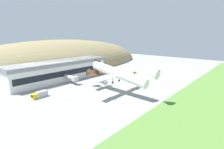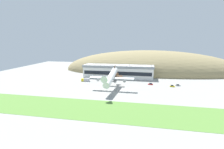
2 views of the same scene
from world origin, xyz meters
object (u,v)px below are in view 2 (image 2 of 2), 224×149
object	(u,v)px
terminal_building	(118,71)
traffic_cone_0	(88,85)
service_car_0	(178,85)
cargo_airplane	(111,77)
service_car_1	(151,84)
service_car_2	(172,86)
fuel_truck	(86,80)
jetway_0	(114,77)

from	to	relation	value
terminal_building	traffic_cone_0	distance (m)	42.84
service_car_0	traffic_cone_0	distance (m)	79.17
cargo_airplane	service_car_0	xyz separation A→B (m)	(54.22, 24.93, -10.36)
service_car_1	service_car_2	xyz separation A→B (m)	(18.07, -4.09, 0.08)
service_car_1	service_car_2	world-z (taller)	service_car_2
service_car_0	service_car_2	world-z (taller)	service_car_2
terminal_building	service_car_2	bearing A→B (deg)	-29.00
service_car_2	traffic_cone_0	distance (m)	73.37
service_car_1	traffic_cone_0	world-z (taller)	service_car_1
terminal_building	fuel_truck	xyz separation A→B (m)	(-28.14, -23.41, -6.19)
traffic_cone_0	terminal_building	bearing A→B (deg)	59.62
jetway_0	service_car_2	xyz separation A→B (m)	(53.27, -14.01, -3.32)
service_car_0	jetway_0	bearing A→B (deg)	170.56
service_car_1	fuel_truck	bearing A→B (deg)	178.96
jetway_0	service_car_2	size ratio (longest dim) A/B	2.83
jetway_0	service_car_1	distance (m)	36.73
traffic_cone_0	service_car_2	bearing A→B (deg)	6.09
service_car_2	traffic_cone_0	world-z (taller)	service_car_2
jetway_0	service_car_2	world-z (taller)	jetway_0
service_car_1	terminal_building	bearing A→B (deg)	143.83
cargo_airplane	service_car_1	size ratio (longest dim) A/B	10.67
service_car_1	traffic_cone_0	distance (m)	56.15
service_car_0	fuel_truck	distance (m)	85.05
cargo_airplane	fuel_truck	bearing A→B (deg)	140.01
service_car_2	cargo_airplane	bearing A→B (deg)	-157.11
terminal_building	cargo_airplane	size ratio (longest dim) A/B	1.59
cargo_airplane	service_car_2	distance (m)	54.09
traffic_cone_0	fuel_truck	bearing A→B (deg)	117.64
jetway_0	fuel_truck	xyz separation A→B (m)	(-26.48, -8.81, -2.50)
service_car_2	service_car_0	bearing A→B (deg)	38.92
jetway_0	cargo_airplane	bearing A→B (deg)	-82.85
cargo_airplane	traffic_cone_0	xyz separation A→B (m)	(-24.02, 12.87, -10.67)
terminal_building	service_car_2	size ratio (longest dim) A/B	17.76
service_car_1	service_car_0	bearing A→B (deg)	0.45
service_car_1	jetway_0	bearing A→B (deg)	164.26
jetway_0	traffic_cone_0	bearing A→B (deg)	-132.07
terminal_building	jetway_0	xyz separation A→B (m)	(-1.66, -14.60, -3.69)
jetway_0	service_car_2	distance (m)	55.19
service_car_2	traffic_cone_0	size ratio (longest dim) A/B	7.21
terminal_building	traffic_cone_0	size ratio (longest dim) A/B	127.98
fuel_truck	traffic_cone_0	world-z (taller)	fuel_truck
cargo_airplane	service_car_0	distance (m)	60.57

